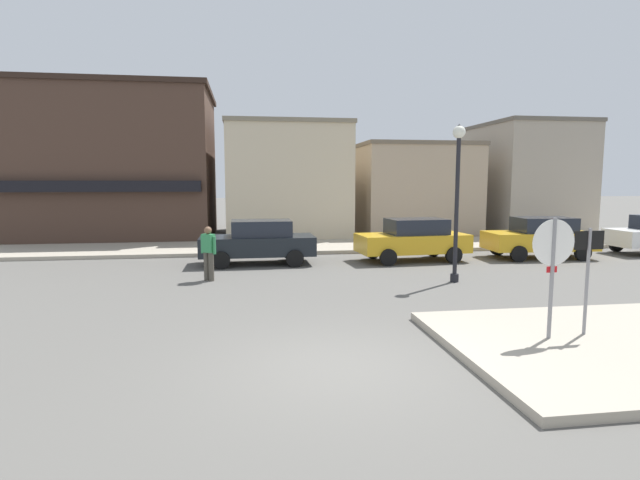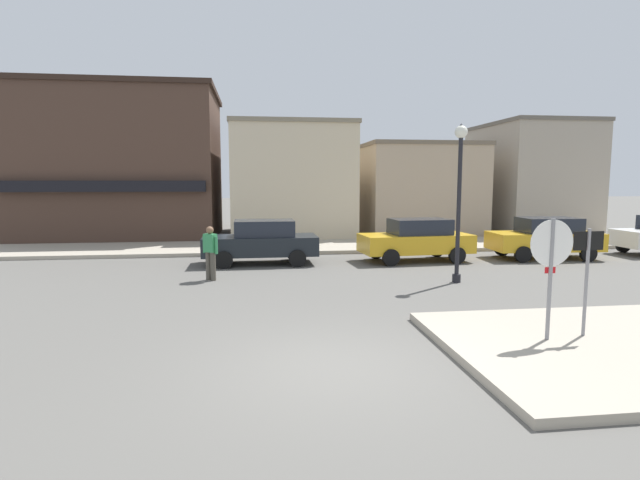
# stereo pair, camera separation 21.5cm
# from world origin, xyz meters

# --- Properties ---
(ground_plane) EXTENTS (160.00, 160.00, 0.00)m
(ground_plane) POSITION_xyz_m (0.00, 0.00, 0.00)
(ground_plane) COLOR #5B5954
(sidewalk_corner) EXTENTS (6.40, 4.80, 0.15)m
(sidewalk_corner) POSITION_xyz_m (5.22, 0.10, 0.07)
(sidewalk_corner) COLOR #A89E8C
(sidewalk_corner) RESTS_ON ground
(kerb_far) EXTENTS (80.00, 4.00, 0.15)m
(kerb_far) POSITION_xyz_m (0.00, 14.08, 0.07)
(kerb_far) COLOR #A89E8C
(kerb_far) RESTS_ON ground
(stop_sign) EXTENTS (0.82, 0.08, 2.30)m
(stop_sign) POSITION_xyz_m (3.89, 0.46, 1.52)
(stop_sign) COLOR gray
(stop_sign) RESTS_ON ground
(one_way_sign) EXTENTS (0.60, 0.06, 2.10)m
(one_way_sign) POSITION_xyz_m (4.67, 0.59, 1.33)
(one_way_sign) COLOR gray
(one_way_sign) RESTS_ON ground
(lamp_post) EXTENTS (0.36, 0.36, 4.54)m
(lamp_post) POSITION_xyz_m (4.58, 6.13, 2.96)
(lamp_post) COLOR black
(lamp_post) RESTS_ON ground
(parked_car_nearest) EXTENTS (4.02, 1.92, 1.56)m
(parked_car_nearest) POSITION_xyz_m (-1.00, 10.16, 0.81)
(parked_car_nearest) COLOR black
(parked_car_nearest) RESTS_ON ground
(parked_car_second) EXTENTS (4.11, 2.10, 1.56)m
(parked_car_second) POSITION_xyz_m (4.65, 10.02, 0.81)
(parked_car_second) COLOR gold
(parked_car_second) RESTS_ON ground
(parked_car_third) EXTENTS (4.07, 2.02, 1.56)m
(parked_car_third) POSITION_xyz_m (9.69, 9.98, 0.81)
(parked_car_third) COLOR gold
(parked_car_third) RESTS_ON ground
(pedestrian_crossing_near) EXTENTS (0.49, 0.40, 1.61)m
(pedestrian_crossing_near) POSITION_xyz_m (-2.53, 7.37, 0.87)
(pedestrian_crossing_near) COLOR #4C473D
(pedestrian_crossing_near) RESTS_ON ground
(building_corner_shop) EXTENTS (9.68, 7.69, 7.53)m
(building_corner_shop) POSITION_xyz_m (-7.89, 19.68, 3.77)
(building_corner_shop) COLOR #473328
(building_corner_shop) RESTS_ON ground
(building_storefront_left_near) EXTENTS (6.24, 7.89, 5.86)m
(building_storefront_left_near) POSITION_xyz_m (0.71, 19.82, 2.93)
(building_storefront_left_near) COLOR beige
(building_storefront_left_near) RESTS_ON ground
(building_storefront_left_mid) EXTENTS (6.15, 5.66, 4.93)m
(building_storefront_left_mid) POSITION_xyz_m (7.66, 19.10, 2.47)
(building_storefront_left_mid) COLOR tan
(building_storefront_left_mid) RESTS_ON ground
(building_storefront_right_near) EXTENTS (5.12, 6.64, 6.15)m
(building_storefront_right_near) POSITION_xyz_m (14.34, 19.33, 3.08)
(building_storefront_right_near) COLOR #9E9384
(building_storefront_right_near) RESTS_ON ground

